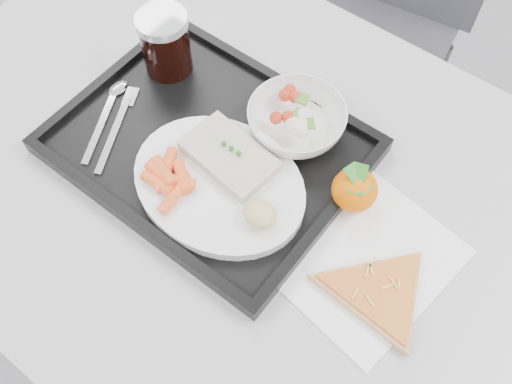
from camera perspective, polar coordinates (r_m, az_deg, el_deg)
table at (r=0.92m, az=-0.80°, el=-0.93°), size 1.20×0.80×0.75m
chair at (r=1.47m, az=11.81°, el=17.89°), size 0.48×0.48×0.93m
tray at (r=0.89m, az=-4.74°, el=4.53°), size 0.45×0.35×0.03m
dinner_plate at (r=0.84m, az=-3.70°, el=0.80°), size 0.27×0.27×0.02m
fish_fillet at (r=0.84m, az=-2.67°, el=3.65°), size 0.15×0.10×0.03m
bread_roll at (r=0.78m, az=0.41°, el=-2.25°), size 0.05×0.04×0.03m
salad_bowl at (r=0.88m, az=4.08°, el=7.12°), size 0.15×0.15×0.05m
cola_glass at (r=0.96m, az=-9.06°, el=14.57°), size 0.08×0.08×0.11m
cutlery at (r=0.95m, az=-14.10°, el=7.70°), size 0.12×0.16×0.01m
napkin at (r=0.82m, az=9.73°, el=-5.60°), size 0.28×0.27×0.00m
tangerine at (r=0.83m, az=9.83°, el=0.22°), size 0.07×0.07×0.07m
pizza_slice at (r=0.79m, az=12.14°, el=-9.83°), size 0.26×0.26×0.02m
carrot_pile at (r=0.82m, az=-8.65°, el=1.31°), size 0.08×0.09×0.03m
salad_contents at (r=0.87m, az=3.95°, el=7.51°), size 0.09×0.08×0.02m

